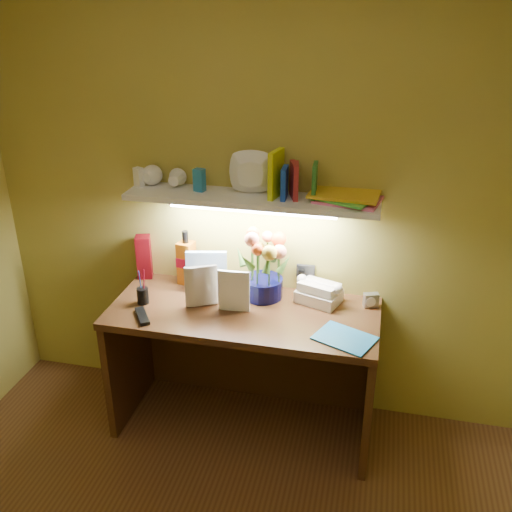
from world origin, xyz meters
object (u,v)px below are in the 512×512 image
at_px(desk, 244,369).
at_px(telephone, 319,291).
at_px(flower_bouquet, 263,265).
at_px(desk_clock, 371,300).
at_px(whisky_bottle, 186,257).

relative_size(desk, telephone, 6.40).
height_order(desk, flower_bouquet, flower_bouquet).
bearing_deg(desk_clock, whisky_bottle, 157.17).
xyz_separation_m(telephone, desk_clock, (0.27, 0.01, -0.03)).
xyz_separation_m(desk_clock, whisky_bottle, (-1.03, 0.05, 0.12)).
xyz_separation_m(desk, telephone, (0.37, 0.18, 0.44)).
distance_m(desk, telephone, 0.60).
distance_m(flower_bouquet, whisky_bottle, 0.46).
bearing_deg(telephone, whisky_bottle, -165.05).
bearing_deg(flower_bouquet, whisky_bottle, 172.12).
height_order(flower_bouquet, desk_clock, flower_bouquet).
bearing_deg(desk_clock, desk, 175.97).
bearing_deg(desk, flower_bouquet, 68.96).
height_order(desk, whisky_bottle, whisky_bottle).
xyz_separation_m(desk, flower_bouquet, (0.07, 0.17, 0.56)).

